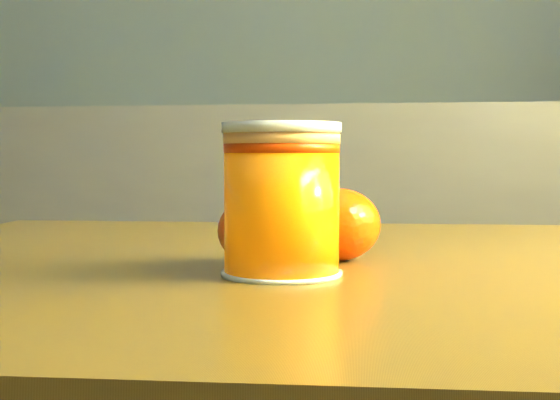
# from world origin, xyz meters

# --- Properties ---
(kitchen_counter) EXTENTS (3.15, 0.60, 0.90)m
(kitchen_counter) POSITION_xyz_m (0.00, 1.45, 0.45)
(kitchen_counter) COLOR #4B4B50
(kitchen_counter) RESTS_ON ground
(table) EXTENTS (0.99, 0.72, 0.71)m
(table) POSITION_xyz_m (0.97, 0.19, 0.62)
(table) COLOR brown
(table) RESTS_ON ground
(juice_glass) EXTENTS (0.08, 0.08, 0.10)m
(juice_glass) POSITION_xyz_m (0.87, 0.11, 0.77)
(juice_glass) COLOR orange
(juice_glass) RESTS_ON table
(orange_front) EXTENTS (0.08, 0.08, 0.05)m
(orange_front) POSITION_xyz_m (0.85, 0.15, 0.74)
(orange_front) COLOR #E54004
(orange_front) RESTS_ON table
(orange_back) EXTENTS (0.07, 0.07, 0.06)m
(orange_back) POSITION_xyz_m (0.90, 0.19, 0.74)
(orange_back) COLOR #E54004
(orange_back) RESTS_ON table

